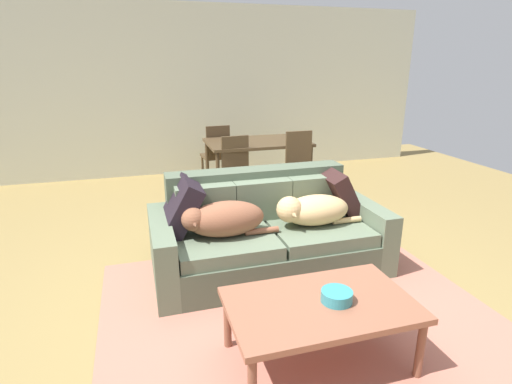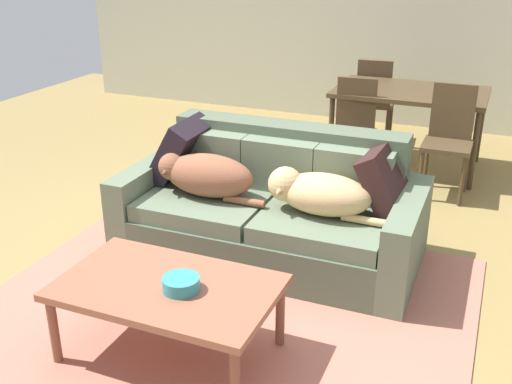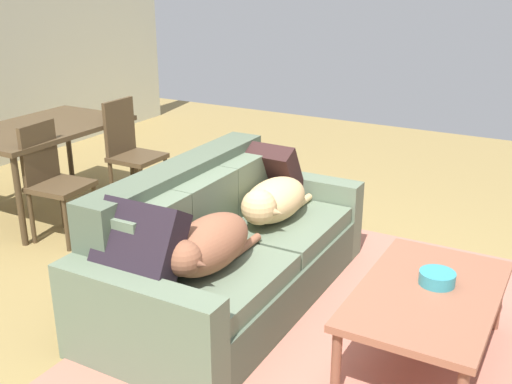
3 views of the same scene
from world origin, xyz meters
TOP-DOWN VIEW (x-y plane):
  - ground_plane at (0.00, 0.00)m, footprint 10.00×10.00m
  - area_rug at (0.02, -0.60)m, footprint 2.89×2.71m
  - couch at (0.02, 0.36)m, footprint 2.05×1.01m
  - dog_on_left_cushion at (-0.41, 0.18)m, footprint 0.81×0.33m
  - dog_on_right_cushion at (0.39, 0.19)m, footprint 0.79×0.36m
  - throw_pillow_by_left_arm at (-0.73, 0.41)m, footprint 0.38×0.47m
  - throw_pillow_by_right_arm at (0.77, 0.41)m, footprint 0.34×0.44m
  - coffee_table at (-0.06, -0.96)m, footprint 1.13×0.69m
  - bowl_on_coffee_table at (0.04, -0.98)m, footprint 0.19×0.19m
  - dining_table at (0.58, 2.51)m, footprint 1.40×0.90m
  - dining_chair_near_left at (0.17, 1.99)m, footprint 0.43×0.43m
  - dining_chair_near_right at (1.01, 1.94)m, footprint 0.40×0.40m

SIDE VIEW (x-z plane):
  - ground_plane at x=0.00m, z-range 0.00..0.00m
  - area_rug at x=0.02m, z-range 0.00..0.01m
  - couch at x=0.02m, z-range -0.11..0.75m
  - coffee_table at x=-0.06m, z-range 0.17..0.60m
  - bowl_on_coffee_table at x=0.04m, z-range 0.43..0.50m
  - dining_chair_near_left at x=0.17m, z-range 0.05..0.96m
  - dining_chair_near_right at x=1.01m, z-range 0.05..1.00m
  - dog_on_right_cushion at x=0.39m, z-range 0.43..0.71m
  - dog_on_left_cushion at x=-0.41m, z-range 0.43..0.73m
  - throw_pillow_by_right_arm at x=0.77m, z-range 0.40..0.85m
  - throw_pillow_by_left_arm at x=-0.73m, z-range 0.40..0.88m
  - dining_table at x=0.58m, z-range 0.31..1.07m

